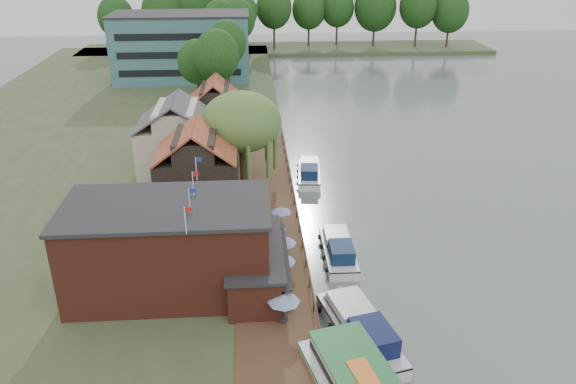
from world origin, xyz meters
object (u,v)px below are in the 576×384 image
object	(u,v)px
cottage_b	(178,134)
swan	(373,358)
hotel_block	(182,47)
cruiser_0	(360,326)
cottage_c	(216,112)
umbrella_0	(284,309)
willow	(242,139)
umbrella_2	(283,250)
umbrella_3	(273,236)
umbrella_4	(281,218)
cruiser_1	(339,247)
pub	(196,246)
cruiser_2	(309,170)
cottage_a	(197,166)
umbrella_1	(282,269)

from	to	relation	value
cottage_b	swan	xyz separation A→B (m)	(16.31, -33.32, -5.03)
hotel_block	cruiser_0	bearing A→B (deg)	-75.65
cottage_c	umbrella_0	bearing A→B (deg)	-80.68
willow	cruiser_0	bearing A→B (deg)	-72.53
cruiser_0	swan	bearing A→B (deg)	-88.78
umbrella_2	umbrella_3	size ratio (longest dim) A/B	1.00
umbrella_3	umbrella_4	size ratio (longest dim) A/B	1.00
umbrella_4	willow	bearing A→B (deg)	107.61
hotel_block	umbrella_2	bearing A→B (deg)	-77.66
willow	umbrella_4	bearing A→B (deg)	-72.39
cruiser_1	hotel_block	bearing A→B (deg)	107.54
hotel_block	cruiser_0	xyz separation A→B (m)	(19.75, -77.22, -5.83)
cottage_c	cruiser_1	bearing A→B (deg)	-67.49
willow	cruiser_0	xyz separation A→B (m)	(8.25, -26.22, -4.89)
pub	hotel_block	size ratio (longest dim) A/B	0.79
cottage_c	umbrella_4	size ratio (longest dim) A/B	3.58
willow	cruiser_2	size ratio (longest dim) A/B	1.16
umbrella_3	cruiser_0	xyz separation A→B (m)	(5.63, -11.70, -0.96)
cruiser_1	cruiser_2	distance (m)	18.04
cottage_b	cottage_c	size ratio (longest dim) A/B	1.13
cottage_b	cruiser_1	world-z (taller)	cottage_b
cottage_a	umbrella_0	xyz separation A→B (m)	(7.44, -20.21, -2.96)
pub	umbrella_2	world-z (taller)	pub
umbrella_2	hotel_block	bearing A→B (deg)	102.34
hotel_block	umbrella_0	bearing A→B (deg)	-79.27
pub	cruiser_2	world-z (taller)	pub
umbrella_2	cruiser_0	bearing A→B (deg)	-62.07
cruiser_2	umbrella_0	bearing A→B (deg)	-93.96
willow	umbrella_1	world-z (taller)	willow
umbrella_2	swan	xyz separation A→B (m)	(5.42, -11.29, -2.07)
willow	cottage_c	bearing A→B (deg)	104.04
hotel_block	umbrella_4	distance (m)	64.24
cottage_a	umbrella_2	distance (m)	14.69
umbrella_3	cruiser_2	bearing A→B (deg)	73.93
umbrella_2	cruiser_0	distance (m)	10.43
umbrella_2	umbrella_0	bearing A→B (deg)	-93.12
pub	umbrella_3	distance (m)	8.55
hotel_block	cruiser_2	xyz separation A→B (m)	(19.22, -47.83, -6.08)
umbrella_2	cottage_b	bearing A→B (deg)	116.28
umbrella_2	cottage_a	bearing A→B (deg)	123.22
umbrella_1	umbrella_3	size ratio (longest dim) A/B	1.00
pub	umbrella_2	distance (m)	7.86
willow	cruiser_2	xyz separation A→B (m)	(7.72, 3.17, -5.14)
willow	umbrella_4	xyz separation A→B (m)	(3.57, -11.26, -3.93)
cottage_b	swan	bearing A→B (deg)	-63.92
hotel_block	cottage_b	world-z (taller)	hotel_block
cruiser_0	cruiser_2	world-z (taller)	cruiser_0
willow	cruiser_0	world-z (taller)	willow
pub	cruiser_0	distance (m)	13.70
cottage_c	umbrella_0	size ratio (longest dim) A/B	3.58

